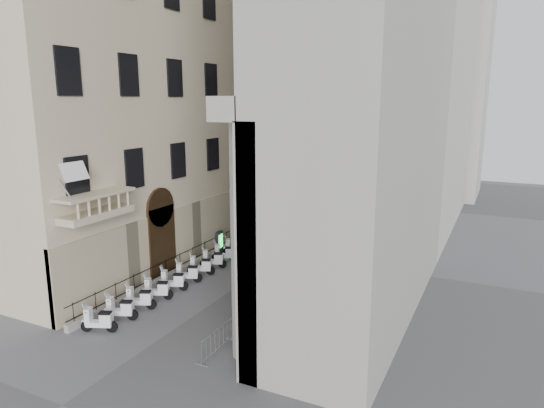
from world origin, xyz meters
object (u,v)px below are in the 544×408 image
at_px(security_tent, 260,202).
at_px(pedestrian_b, 336,213).
at_px(scooter_0, 100,332).
at_px(street_lamp, 277,174).
at_px(pedestrian_a, 298,226).
at_px(info_kiosk, 219,243).

bearing_deg(security_tent, pedestrian_b, 57.76).
bearing_deg(scooter_0, street_lamp, -20.62).
bearing_deg(security_tent, pedestrian_a, 28.63).
height_order(pedestrian_a, pedestrian_b, pedestrian_b).
distance_m(scooter_0, pedestrian_b, 24.60).
height_order(street_lamp, info_kiosk, street_lamp).
xyz_separation_m(pedestrian_a, pedestrian_b, (1.49, 5.10, 0.12)).
relative_size(security_tent, pedestrian_a, 2.50).
distance_m(security_tent, pedestrian_b, 7.96).
bearing_deg(info_kiosk, pedestrian_b, 62.96).
bearing_deg(pedestrian_a, security_tent, 5.79).
relative_size(security_tent, pedestrian_b, 2.18).
relative_size(security_tent, info_kiosk, 2.39).
xyz_separation_m(info_kiosk, pedestrian_b, (4.55, 12.06, 0.07)).
relative_size(scooter_0, info_kiosk, 0.87).
distance_m(security_tent, street_lamp, 4.14).
xyz_separation_m(scooter_0, pedestrian_b, (3.51, 24.33, 0.95)).
distance_m(security_tent, info_kiosk, 5.86).
bearing_deg(security_tent, info_kiosk, -94.39).
relative_size(scooter_0, pedestrian_a, 0.91).
bearing_deg(scooter_0, info_kiosk, -18.27).
bearing_deg(pedestrian_a, pedestrian_b, -129.09).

